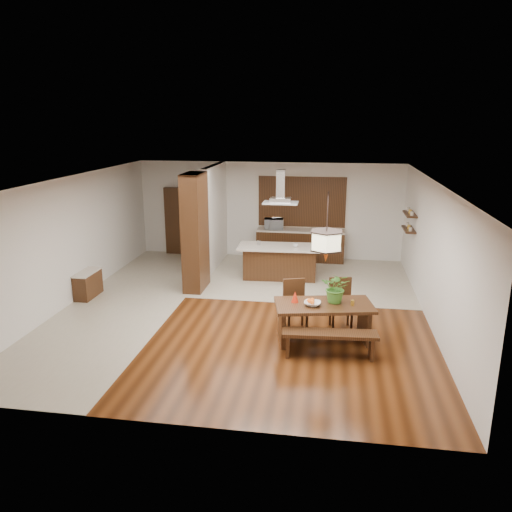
% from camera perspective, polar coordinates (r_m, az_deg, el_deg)
% --- Properties ---
extents(room_shell, '(9.00, 9.04, 2.92)m').
position_cam_1_polar(room_shell, '(10.75, -1.58, 4.24)').
color(room_shell, '#391B0A').
rests_on(room_shell, ground).
extents(tile_hallway, '(2.50, 9.00, 0.01)m').
position_cam_1_polar(tile_hallway, '(12.11, -14.48, -5.10)').
color(tile_hallway, '#BAB19B').
rests_on(tile_hallway, ground).
extents(tile_kitchen, '(5.50, 4.00, 0.01)m').
position_cam_1_polar(tile_kitchen, '(13.54, 5.60, -2.45)').
color(tile_kitchen, '#BAB19B').
rests_on(tile_kitchen, ground).
extents(soffit_band, '(8.00, 9.00, 0.02)m').
position_cam_1_polar(soffit_band, '(10.62, -1.62, 8.60)').
color(soffit_band, '#401F10').
rests_on(soffit_band, room_shell).
extents(partition_pier, '(0.45, 1.00, 2.90)m').
position_cam_1_polar(partition_pier, '(12.34, -6.97, 2.69)').
color(partition_pier, black).
rests_on(partition_pier, ground).
extents(partition_stub, '(0.18, 2.40, 2.90)m').
position_cam_1_polar(partition_stub, '(14.33, -4.72, 4.53)').
color(partition_stub, silver).
rests_on(partition_stub, ground).
extents(hallway_console, '(0.37, 0.88, 0.63)m').
position_cam_1_polar(hallway_console, '(12.62, -18.66, -3.09)').
color(hallway_console, black).
rests_on(hallway_console, ground).
extents(hallway_doorway, '(1.10, 0.20, 2.10)m').
position_cam_1_polar(hallway_doorway, '(15.78, -8.37, 3.96)').
color(hallway_doorway, black).
rests_on(hallway_doorway, ground).
extents(rear_counter, '(2.60, 0.62, 0.95)m').
position_cam_1_polar(rear_counter, '(15.06, 5.09, 1.26)').
color(rear_counter, black).
rests_on(rear_counter, ground).
extents(kitchen_window, '(2.60, 0.08, 1.50)m').
position_cam_1_polar(kitchen_window, '(15.06, 5.27, 6.21)').
color(kitchen_window, '#AA5D33').
rests_on(kitchen_window, room_shell).
extents(shelf_lower, '(0.26, 0.90, 0.04)m').
position_cam_1_polar(shelf_lower, '(13.41, 17.05, 2.92)').
color(shelf_lower, black).
rests_on(shelf_lower, room_shell).
extents(shelf_upper, '(0.26, 0.90, 0.04)m').
position_cam_1_polar(shelf_upper, '(13.33, 17.18, 4.60)').
color(shelf_upper, black).
rests_on(shelf_upper, room_shell).
extents(dining_table, '(1.98, 1.26, 0.77)m').
position_cam_1_polar(dining_table, '(9.65, 7.73, -6.55)').
color(dining_table, black).
rests_on(dining_table, ground).
extents(dining_bench, '(1.73, 0.49, 0.48)m').
position_cam_1_polar(dining_bench, '(9.18, 8.39, -9.96)').
color(dining_bench, black).
rests_on(dining_bench, ground).
extents(dining_chair_left, '(0.57, 0.57, 1.02)m').
position_cam_1_polar(dining_chair_left, '(10.11, 4.60, -5.70)').
color(dining_chair_left, black).
rests_on(dining_chair_left, ground).
extents(dining_chair_right, '(0.53, 0.53, 1.04)m').
position_cam_1_polar(dining_chair_right, '(10.26, 9.71, -5.52)').
color(dining_chair_right, black).
rests_on(dining_chair_right, ground).
extents(pendant_lantern, '(0.64, 0.64, 1.31)m').
position_cam_1_polar(pendant_lantern, '(9.15, 8.11, 3.27)').
color(pendant_lantern, beige).
rests_on(pendant_lantern, room_shell).
extents(foliage_plant, '(0.61, 0.55, 0.60)m').
position_cam_1_polar(foliage_plant, '(9.57, 9.19, -3.57)').
color(foliage_plant, '#407C29').
rests_on(foliage_plant, dining_table).
extents(fruit_bowl, '(0.34, 0.34, 0.08)m').
position_cam_1_polar(fruit_bowl, '(9.44, 6.46, -5.42)').
color(fruit_bowl, beige).
rests_on(fruit_bowl, dining_table).
extents(napkin_cone, '(0.15, 0.15, 0.22)m').
position_cam_1_polar(napkin_cone, '(9.56, 4.48, -4.66)').
color(napkin_cone, red).
rests_on(napkin_cone, dining_table).
extents(gold_ornament, '(0.07, 0.07, 0.10)m').
position_cam_1_polar(gold_ornament, '(9.57, 10.97, -5.27)').
color(gold_ornament, gold).
rests_on(gold_ornament, dining_table).
extents(kitchen_island, '(2.23, 1.05, 0.90)m').
position_cam_1_polar(kitchen_island, '(13.31, 2.74, -0.65)').
color(kitchen_island, black).
rests_on(kitchen_island, ground).
extents(range_hood, '(0.90, 0.55, 0.87)m').
position_cam_1_polar(range_hood, '(12.90, 2.86, 7.92)').
color(range_hood, silver).
rests_on(range_hood, room_shell).
extents(island_cup, '(0.14, 0.14, 0.10)m').
position_cam_1_polar(island_cup, '(13.05, 4.55, 1.21)').
color(island_cup, silver).
rests_on(island_cup, kitchen_island).
extents(microwave, '(0.61, 0.44, 0.31)m').
position_cam_1_polar(microwave, '(14.95, 2.06, 3.69)').
color(microwave, '#B1B5B8').
rests_on(microwave, rear_counter).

